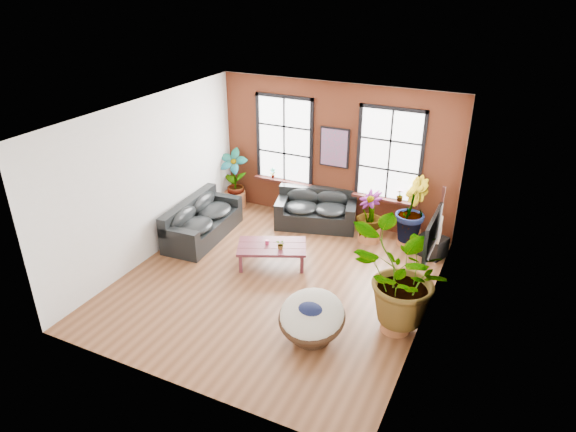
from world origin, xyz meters
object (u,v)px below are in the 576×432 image
Objects in this scene: sofa_back at (316,210)px; sofa_left at (201,221)px; coffee_table at (272,247)px; papasan_chair at (312,317)px.

sofa_back is 0.91× the size of sofa_left.
sofa_left reaches higher than sofa_back.
sofa_back is at bearing 62.09° from coffee_table.
papasan_chair is at bearing -124.97° from sofa_left.
sofa_left is 4.52m from papasan_chair.
coffee_table is at bearing -105.03° from sofa_left.
papasan_chair is (1.63, -4.10, 0.04)m from sofa_back.
papasan_chair is at bearing -72.10° from coffee_table.
papasan_chair is (1.76, -1.92, 0.03)m from coffee_table.
sofa_left is 1.90× the size of papasan_chair.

